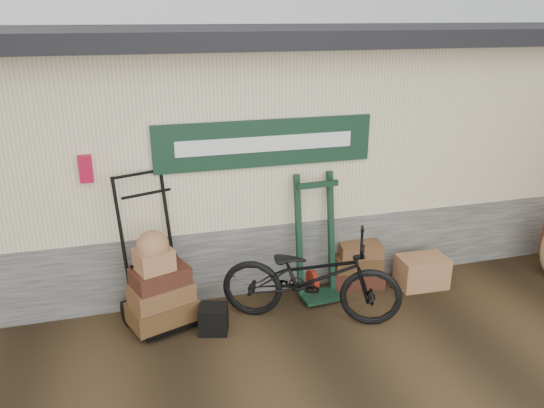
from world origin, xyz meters
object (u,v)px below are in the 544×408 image
Objects in this scene: green_barrow at (317,238)px; black_trunk at (214,319)px; suitcase_stack at (357,264)px; porter_trolley at (151,250)px; bicycle at (311,272)px; wicker_hamper at (422,272)px.

green_barrow is 4.98× the size of black_trunk.
suitcase_stack is 2.12× the size of black_trunk.
suitcase_stack is at bearing 5.66° from green_barrow.
porter_trolley is 1.82m from bicycle.
suitcase_stack is at bearing -29.94° from bicycle.
suitcase_stack is 0.85m from wicker_hamper.
bicycle is at bearing -2.08° from black_trunk.
porter_trolley is 3.47m from wicker_hamper.
suitcase_stack is (2.60, 0.15, -0.59)m from porter_trolley.
wicker_hamper reaches higher than black_trunk.
bicycle is at bearing -167.81° from wicker_hamper.
bicycle is at bearing -144.11° from suitcase_stack.
wicker_hamper is 1.75m from bicycle.
wicker_hamper is (0.80, -0.27, -0.09)m from suitcase_stack.
black_trunk is 0.15× the size of bicycle.
porter_trolley reaches higher than wicker_hamper.
wicker_hamper is (3.40, -0.12, -0.68)m from porter_trolley.
porter_trolley is 2.67m from suitcase_stack.
green_barrow is at bearing -17.99° from porter_trolley.
porter_trolley is 2.66× the size of suitcase_stack.
porter_trolley reaches higher than black_trunk.
green_barrow is at bearing -170.52° from suitcase_stack.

